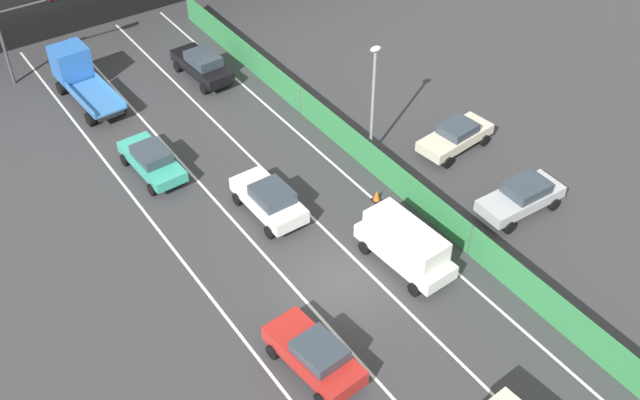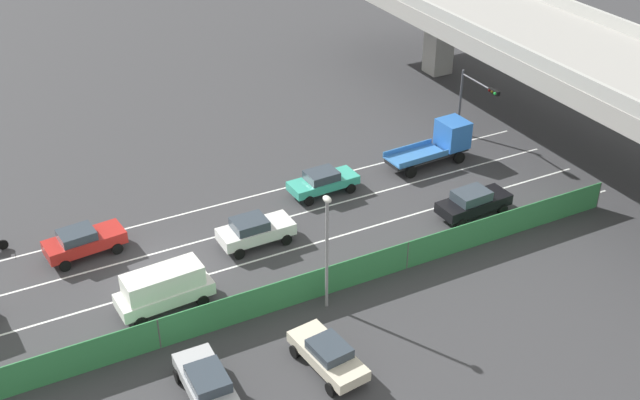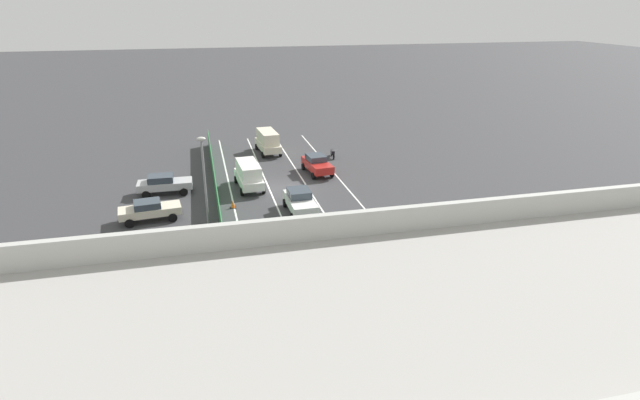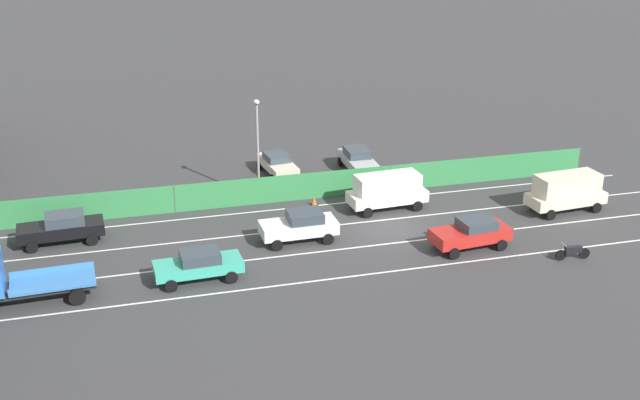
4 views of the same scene
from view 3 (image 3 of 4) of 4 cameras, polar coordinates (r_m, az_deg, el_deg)
ground_plane at (r=43.56m, az=-3.55°, el=1.31°), size 300.00×300.00×0.00m
lane_line_left_edge at (r=40.24m, az=4.57°, el=-0.43°), size 0.14×45.76×0.01m
lane_line_mid_left at (r=39.40m, az=0.06°, el=-0.85°), size 0.14×45.76×0.01m
lane_line_mid_right at (r=38.82m, az=-4.63°, el=-1.27°), size 0.14×45.76×0.01m
lane_line_right_edge at (r=38.51m, az=-9.42°, el=-1.69°), size 0.14×45.76×0.01m
elevated_overpass at (r=15.24m, az=16.87°, el=-13.39°), size 52.58×10.13×8.10m
green_fence at (r=38.13m, az=-11.33°, el=-0.65°), size 0.10×41.86×1.75m
car_taxi_teal at (r=33.60m, az=5.33°, el=-3.39°), size 2.10×4.53×1.58m
car_van_cream at (r=53.90m, az=-5.88°, el=6.63°), size 2.36×4.98×2.36m
car_van_white at (r=43.57m, az=-8.01°, el=2.91°), size 2.29×4.95×2.25m
car_sedan_black at (r=26.27m, az=-3.55°, el=-10.71°), size 2.15×4.76×1.73m
car_hatchback_white at (r=38.21m, az=-2.26°, el=-0.07°), size 2.11×4.34×1.73m
car_sedan_red at (r=47.11m, az=-0.34°, el=4.10°), size 2.36×4.53×1.69m
flatbed_truck_blue at (r=25.94m, az=12.50°, el=-10.52°), size 2.43×6.01×2.74m
motorcycle at (r=52.23m, az=1.43°, el=5.28°), size 0.60×1.95×0.93m
parked_wagon_silver at (r=43.96m, az=-17.12°, el=1.80°), size 4.41×2.03×1.60m
parked_sedan_cream at (r=38.83m, az=-18.61°, el=-1.02°), size 4.52×2.33×1.51m
traffic_light at (r=22.93m, az=19.98°, el=-9.71°), size 4.06×0.40×4.87m
street_lamp at (r=35.60m, az=-12.90°, el=3.00°), size 0.60×0.36×6.51m
traffic_cone at (r=39.83m, az=-9.75°, el=-0.50°), size 0.47×0.47×0.60m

